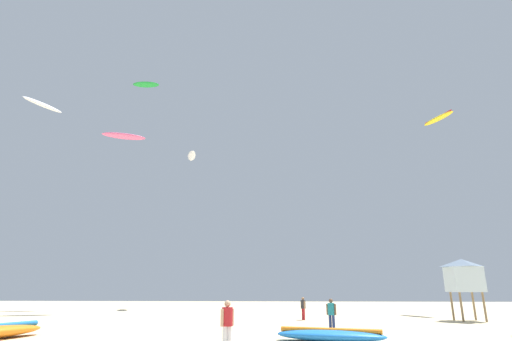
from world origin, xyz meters
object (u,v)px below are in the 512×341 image
kite_grounded_mid (330,335)px  lifeguard_tower (463,275)px  person_right (331,312)px  kite_aloft_0 (124,136)px  kite_aloft_2 (192,156)px  person_foreground (227,321)px  kite_aloft_3 (438,119)px  kite_aloft_1 (146,84)px  kite_aloft_5 (43,105)px  person_left (303,307)px

kite_grounded_mid → lifeguard_tower: lifeguard_tower is taller
person_right → kite_aloft_0: size_ratio=0.37×
kite_grounded_mid → kite_aloft_2: (-12.79, 27.55, 17.63)m
person_foreground → kite_aloft_3: 34.52m
person_foreground → kite_aloft_0: 30.60m
person_foreground → kite_aloft_0: size_ratio=0.39×
lifeguard_tower → kite_aloft_0: size_ratio=0.93×
kite_grounded_mid → kite_aloft_3: kite_aloft_3 is taller
person_foreground → kite_aloft_3: kite_aloft_3 is taller
person_right → kite_aloft_1: 40.26m
kite_aloft_0 → kite_aloft_5: bearing=-93.3°
person_foreground → kite_aloft_1: 42.83m
person_left → person_right: (1.07, -7.54, 0.05)m
kite_aloft_0 → lifeguard_tower: bearing=-14.5°
kite_grounded_mid → kite_aloft_5: bearing=161.0°
person_left → kite_aloft_3: 24.79m
kite_aloft_3 → person_left: bearing=-150.5°
kite_aloft_2 → person_left: bearing=-52.0°
kite_aloft_3 → person_right: bearing=-130.9°
person_right → kite_grounded_mid: 4.33m
kite_aloft_0 → kite_aloft_2: 10.04m
person_right → kite_aloft_1: (-19.76, 22.73, 26.72)m
kite_aloft_3 → kite_aloft_5: (-33.08, -13.76, -4.25)m
person_left → kite_aloft_0: (-17.47, 7.19, 16.30)m
kite_aloft_1 → lifeguard_tower: bearing=-27.3°
kite_aloft_1 → kite_aloft_2: (6.37, 0.59, -9.77)m
person_right → kite_aloft_5: bearing=111.6°
kite_grounded_mid → kite_aloft_1: 42.95m
lifeguard_tower → kite_aloft_1: size_ratio=1.20×
kite_aloft_1 → kite_aloft_5: kite_aloft_1 is taller
person_right → lifeguard_tower: (10.23, 7.28, 2.10)m
kite_aloft_2 → kite_aloft_5: kite_aloft_2 is taller
kite_grounded_mid → kite_aloft_0: bearing=133.4°
person_right → kite_aloft_3: size_ratio=0.42×
person_left → kite_grounded_mid: (0.46, -11.77, -0.64)m
person_left → kite_grounded_mid: 11.80m
kite_aloft_0 → kite_aloft_2: (5.15, 8.59, 0.70)m
lifeguard_tower → kite_aloft_2: kite_aloft_2 is taller
kite_grounded_mid → kite_aloft_1: (-19.15, 26.96, 27.41)m
kite_grounded_mid → person_right: bearing=81.9°
lifeguard_tower → kite_aloft_0: 32.91m
kite_aloft_0 → kite_aloft_1: size_ratio=1.28×
kite_aloft_5 → kite_aloft_2: bearing=74.5°
person_left → kite_aloft_2: 26.26m
kite_aloft_5 → kite_grounded_mid: bearing=-19.0°
person_foreground → kite_aloft_0: (-13.96, 21.89, 16.19)m
lifeguard_tower → kite_aloft_3: 18.38m
person_right → kite_aloft_1: bearing=69.1°
kite_grounded_mid → kite_aloft_3: 31.00m
kite_aloft_5 → person_left: bearing=16.4°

